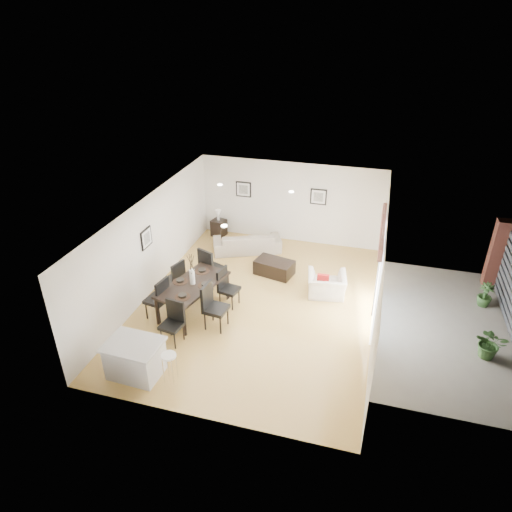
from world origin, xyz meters
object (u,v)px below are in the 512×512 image
(coffee_table, at_px, (274,267))
(side_table, at_px, (219,228))
(dining_chair_foot, at_px, (209,266))
(bar_stool, at_px, (169,358))
(dining_table, at_px, (193,286))
(sofa, at_px, (247,242))
(dining_chair_efar, at_px, (226,285))
(dining_chair_enear, at_px, (212,304))
(kitchen_island, at_px, (135,358))
(armchair, at_px, (326,285))
(dining_chair_wnear, at_px, (159,297))
(dining_chair_wfar, at_px, (176,278))
(dining_chair_head, at_px, (173,319))

(coffee_table, relative_size, side_table, 1.90)
(dining_chair_foot, xyz_separation_m, bar_stool, (0.54, -3.72, -0.07))
(dining_table, height_order, side_table, dining_table)
(sofa, relative_size, dining_chair_efar, 2.05)
(dining_chair_foot, relative_size, bar_stool, 1.71)
(dining_chair_enear, distance_m, dining_chair_efar, 1.00)
(side_table, distance_m, kitchen_island, 6.91)
(dining_chair_foot, relative_size, kitchen_island, 0.99)
(sofa, xyz_separation_m, dining_table, (-0.36, -3.56, 0.43))
(armchair, relative_size, dining_chair_enear, 0.86)
(kitchen_island, bearing_deg, bar_stool, 2.66)
(bar_stool, bearing_deg, dining_chair_wnear, 121.11)
(kitchen_island, bearing_deg, dining_chair_efar, 74.17)
(dining_chair_wfar, height_order, dining_chair_head, dining_chair_wfar)
(dining_table, height_order, coffee_table, dining_table)
(dining_chair_head, bearing_deg, coffee_table, 75.78)
(dining_table, xyz_separation_m, dining_chair_efar, (0.70, 0.51, -0.16))
(side_table, bearing_deg, dining_table, -78.26)
(armchair, bearing_deg, dining_chair_foot, -2.22)
(dining_table, distance_m, dining_chair_head, 1.24)
(dining_table, relative_size, dining_chair_wfar, 1.99)
(dining_table, height_order, dining_chair_head, dining_chair_head)
(dining_chair_foot, height_order, kitchen_island, dining_chair_foot)
(bar_stool, bearing_deg, coffee_table, 77.81)
(sofa, height_order, dining_chair_foot, dining_chair_foot)
(armchair, bearing_deg, dining_chair_head, 32.64)
(dining_chair_foot, bearing_deg, dining_chair_wnear, 92.57)
(dining_chair_enear, bearing_deg, dining_chair_wnear, 97.40)
(sofa, distance_m, dining_chair_efar, 3.08)
(dining_chair_head, height_order, kitchen_island, dining_chair_head)
(dining_chair_efar, height_order, coffee_table, dining_chair_efar)
(dining_chair_enear, bearing_deg, dining_chair_head, 144.09)
(dining_table, relative_size, dining_chair_foot, 1.83)
(sofa, bearing_deg, dining_chair_head, 62.61)
(coffee_table, height_order, bar_stool, bar_stool)
(dining_table, distance_m, coffee_table, 2.88)
(dining_chair_wnear, xyz_separation_m, kitchen_island, (0.40, -1.98, -0.22))
(coffee_table, bearing_deg, dining_chair_efar, -101.36)
(dining_chair_head, bearing_deg, dining_chair_enear, 56.67)
(bar_stool, bearing_deg, dining_chair_efar, 86.09)
(dining_chair_wfar, xyz_separation_m, coffee_table, (2.25, 1.90, -0.39))
(bar_stool, bearing_deg, side_table, 101.59)
(sofa, relative_size, bar_stool, 3.10)
(dining_chair_wfar, relative_size, dining_chair_efar, 1.04)
(kitchen_island, bearing_deg, dining_chair_enear, 66.36)
(dining_chair_wfar, height_order, dining_chair_foot, dining_chair_foot)
(sofa, height_order, dining_chair_efar, dining_chair_efar)
(armchair, distance_m, coffee_table, 1.79)
(sofa, bearing_deg, kitchen_island, 60.51)
(dining_table, height_order, dining_chair_wnear, dining_chair_wnear)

